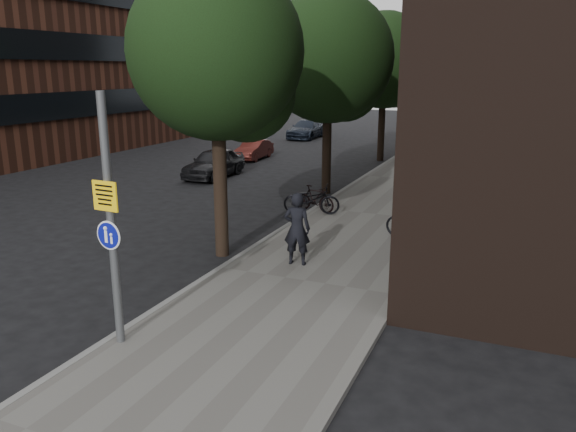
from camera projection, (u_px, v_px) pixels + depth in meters
The scene contains 15 objects.
ground at pixel (225, 346), 10.20m from camera, with size 120.00×120.00×0.00m, color black.
sidewalk at pixel (376, 216), 18.99m from camera, with size 4.50×60.00×0.12m, color #5E5C57.
curb_edge at pixel (314, 209), 19.84m from camera, with size 0.15×60.00×0.13m, color slate.
street_tree_near at pixel (222, 59), 13.98m from camera, with size 4.40×4.40×7.50m.
street_tree_mid at pixel (331, 62), 21.55m from camera, with size 5.00×5.00×7.80m.
street_tree_far at pixel (386, 64), 29.56m from camera, with size 5.00×5.00×7.80m.
signpost at pixel (111, 222), 9.58m from camera, with size 0.51×0.15×4.43m.
pedestrian at pixel (297, 229), 13.91m from camera, with size 0.67×0.44×1.84m, color black.
parked_bike_facade_near at pixel (415, 224), 15.97m from camera, with size 0.64×1.83×0.96m, color black.
parked_bike_facade_far at pixel (435, 196), 19.19m from camera, with size 0.50×1.78×1.07m, color black.
parked_bike_curb_near at pixel (311, 199), 18.91m from camera, with size 0.66×1.90×1.00m, color black.
parked_bike_curb_far at pixel (315, 199), 19.20m from camera, with size 0.43×1.51×0.91m, color black.
parked_car_near at pixel (214, 163), 25.86m from camera, with size 1.57×3.91×1.33m, color black.
parked_car_mid at pixel (254, 150), 31.07m from camera, with size 1.12×3.21×1.06m, color #511C17.
parked_car_far at pixel (307, 129), 40.47m from camera, with size 1.84×4.53×1.32m, color #1A212E.
Camera 1 is at (4.66, -8.08, 4.89)m, focal length 35.00 mm.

